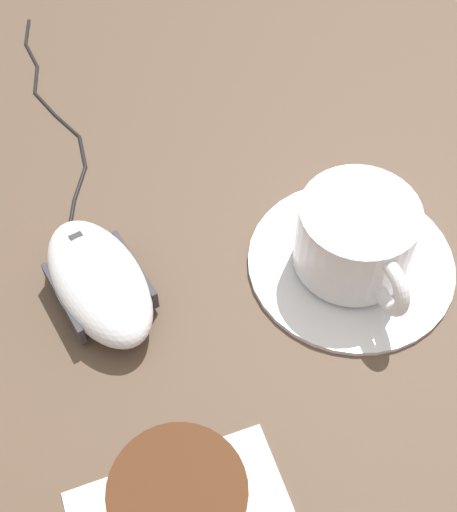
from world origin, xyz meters
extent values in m
plane|color=brown|center=(0.00, 0.00, 0.00)|extent=(3.00, 3.00, 0.00)
cylinder|color=white|center=(-0.09, -0.03, 0.00)|extent=(0.15, 0.15, 0.01)
cylinder|color=white|center=(-0.09, -0.03, 0.04)|extent=(0.08, 0.08, 0.06)
torus|color=white|center=(-0.08, 0.01, 0.04)|extent=(0.02, 0.04, 0.04)
ellipsoid|color=silver|center=(0.08, -0.10, 0.02)|extent=(0.06, 0.12, 0.04)
cylinder|color=#38383D|center=(0.08, -0.13, 0.03)|extent=(0.01, 0.01, 0.01)
cube|color=#38383D|center=(0.10, -0.10, 0.01)|extent=(0.00, 0.06, 0.02)
cube|color=#38383D|center=(0.05, -0.10, 0.01)|extent=(0.00, 0.06, 0.02)
cylinder|color=black|center=(0.07, -0.17, 0.00)|extent=(0.02, 0.03, 0.00)
cylinder|color=black|center=(0.05, -0.20, 0.00)|extent=(0.02, 0.03, 0.00)
cylinder|color=black|center=(0.03, -0.23, 0.00)|extent=(0.01, 0.03, 0.00)
cylinder|color=black|center=(0.03, -0.27, 0.00)|extent=(0.01, 0.04, 0.00)
cylinder|color=black|center=(0.04, -0.30, 0.00)|extent=(0.01, 0.04, 0.00)
cylinder|color=black|center=(0.03, -0.34, 0.00)|extent=(0.02, 0.03, 0.00)
cylinder|color=black|center=(0.02, -0.37, 0.00)|extent=(0.01, 0.04, 0.00)
cylinder|color=black|center=(0.02, -0.40, 0.00)|extent=(0.02, 0.03, 0.00)
sphere|color=black|center=(0.08, -0.16, 0.00)|extent=(0.00, 0.00, 0.00)
sphere|color=black|center=(0.06, -0.19, 0.00)|extent=(0.00, 0.00, 0.00)
sphere|color=black|center=(0.04, -0.22, 0.00)|extent=(0.00, 0.00, 0.00)
sphere|color=black|center=(0.03, -0.25, 0.00)|extent=(0.00, 0.00, 0.00)
sphere|color=black|center=(0.04, -0.29, 0.00)|extent=(0.00, 0.00, 0.00)
sphere|color=black|center=(0.04, -0.32, 0.00)|extent=(0.00, 0.00, 0.00)
sphere|color=black|center=(0.03, -0.35, 0.00)|extent=(0.00, 0.00, 0.00)
sphere|color=black|center=(0.02, -0.39, 0.00)|extent=(0.00, 0.00, 0.00)
sphere|color=black|center=(0.01, -0.42, 0.00)|extent=(0.00, 0.00, 0.00)
camera|label=1|loc=(0.13, 0.18, 0.43)|focal=50.00mm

